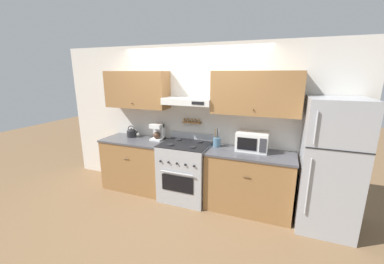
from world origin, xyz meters
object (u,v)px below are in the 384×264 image
coffee_maker (158,132)px  utensil_crock (217,142)px  stove_range (185,171)px  tea_kettle (132,133)px  refrigerator (330,166)px  microwave (252,141)px

coffee_maker → utensil_crock: utensil_crock is taller
stove_range → tea_kettle: bearing=172.5°
refrigerator → tea_kettle: 3.23m
refrigerator → microwave: size_ratio=3.81×
stove_range → coffee_maker: (-0.60, 0.17, 0.59)m
refrigerator → tea_kettle: (-3.22, 0.17, 0.12)m
microwave → refrigerator: bearing=-10.5°
stove_range → refrigerator: bearing=-0.7°
coffee_maker → microwave: bearing=-0.3°
refrigerator → coffee_maker: 2.69m
refrigerator → stove_range: bearing=179.3°
refrigerator → utensil_crock: bearing=173.7°
utensil_crock → stove_range: bearing=-163.1°
stove_range → microwave: bearing=9.1°
stove_range → utensil_crock: size_ratio=3.55×
refrigerator → coffee_maker: (-2.68, 0.20, 0.18)m
refrigerator → microwave: (-1.04, 0.19, 0.18)m
refrigerator → microwave: 1.07m
utensil_crock → tea_kettle: bearing=-180.0°
stove_range → microwave: (1.05, 0.17, 0.59)m
tea_kettle → utensil_crock: (1.63, 0.00, -0.00)m
coffee_maker → microwave: (1.64, -0.01, -0.00)m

